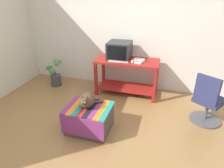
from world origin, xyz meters
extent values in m
plane|color=olive|center=(0.00, 0.00, 0.00)|extent=(14.00, 14.00, 0.00)
cube|color=silver|center=(0.00, 2.05, 1.30)|extent=(8.00, 0.10, 2.60)
cube|color=maroon|center=(-0.46, 1.34, 0.37)|extent=(0.06, 0.06, 0.73)
cube|color=maroon|center=(0.77, 1.35, 0.37)|extent=(0.06, 0.06, 0.73)
cube|color=maroon|center=(0.76, 1.86, 0.37)|extent=(0.06, 0.06, 0.73)
cube|color=maroon|center=(-0.46, 1.85, 0.37)|extent=(0.06, 0.06, 0.73)
cube|color=maroon|center=(0.15, 1.60, 0.15)|extent=(1.20, 0.51, 0.02)
cube|color=maroon|center=(0.15, 1.60, 0.75)|extent=(1.31, 0.60, 0.04)
cube|color=#28282B|center=(-0.04, 1.66, 0.78)|extent=(0.33, 0.33, 0.02)
cube|color=#28282B|center=(-0.04, 1.66, 0.95)|extent=(0.47, 0.47, 0.35)
cube|color=black|center=(-0.03, 1.42, 0.95)|extent=(0.38, 0.01, 0.27)
cube|color=beige|center=(0.00, 1.47, 0.78)|extent=(0.41, 0.19, 0.02)
cube|color=white|center=(0.38, 1.56, 0.79)|extent=(0.25, 0.28, 0.04)
cube|color=#4C4238|center=(-0.14, 0.19, 0.21)|extent=(0.66, 0.53, 0.41)
cube|color=#7A2D6B|center=(-0.14, -0.10, 0.25)|extent=(0.70, 0.01, 0.33)
cube|color=#7A2D6B|center=(-0.45, 0.19, 0.42)|extent=(0.09, 0.58, 0.02)
cube|color=orange|center=(-0.36, 0.19, 0.42)|extent=(0.09, 0.58, 0.02)
cube|color=#1E897A|center=(-0.27, 0.19, 0.42)|extent=(0.09, 0.58, 0.02)
cube|color=#AD2323|center=(-0.18, 0.19, 0.42)|extent=(0.09, 0.58, 0.02)
cube|color=black|center=(-0.10, 0.19, 0.42)|extent=(0.09, 0.58, 0.02)
cube|color=#7A2D6B|center=(-0.01, 0.19, 0.42)|extent=(0.09, 0.58, 0.02)
cube|color=orange|center=(0.08, 0.19, 0.42)|extent=(0.09, 0.58, 0.02)
cube|color=#1E897A|center=(0.16, 0.19, 0.42)|extent=(0.09, 0.58, 0.02)
ellipsoid|color=#473323|center=(-0.17, 0.22, 0.53)|extent=(0.26, 0.36, 0.21)
sphere|color=#473323|center=(-0.16, 0.09, 0.59)|extent=(0.13, 0.13, 0.13)
cylinder|color=#473323|center=(-0.08, 0.32, 0.45)|extent=(0.25, 0.17, 0.04)
cone|color=#473323|center=(-0.19, 0.09, 0.66)|extent=(0.05, 0.05, 0.06)
cone|color=#473323|center=(-0.12, 0.10, 0.66)|extent=(0.05, 0.05, 0.06)
sphere|color=#C6D151|center=(-0.17, 0.04, 0.60)|extent=(0.02, 0.02, 0.02)
sphere|color=#C6D151|center=(-0.13, 0.04, 0.60)|extent=(0.02, 0.02, 0.02)
cylinder|color=#3D3D42|center=(-1.55, 1.52, 0.13)|extent=(0.24, 0.24, 0.26)
cylinder|color=brown|center=(-1.55, 1.52, 0.31)|extent=(0.03, 0.03, 0.10)
ellipsoid|color=#4C8E42|center=(-1.47, 1.50, 0.55)|extent=(0.13, 0.12, 0.10)
ellipsoid|color=#4C8E42|center=(-1.55, 1.67, 0.55)|extent=(0.19, 0.14, 0.10)
ellipsoid|color=#2D7033|center=(-1.70, 1.53, 0.42)|extent=(0.15, 0.14, 0.10)
ellipsoid|color=#38843D|center=(-1.56, 1.42, 0.39)|extent=(0.15, 0.13, 0.13)
cylinder|color=#4C4C51|center=(1.71, 1.00, 0.01)|extent=(0.52, 0.52, 0.03)
cylinder|color=#4C4C51|center=(1.71, 1.00, 0.20)|extent=(0.05, 0.05, 0.34)
cube|color=navy|center=(1.71, 1.00, 0.41)|extent=(0.58, 0.58, 0.08)
cube|color=navy|center=(1.60, 0.84, 0.67)|extent=(0.35, 0.26, 0.44)
cube|color=black|center=(0.35, 1.46, 0.79)|extent=(0.11, 0.04, 0.04)
cylinder|color=#2351B2|center=(0.57, 1.60, 0.77)|extent=(0.06, 0.13, 0.01)
camera|label=1|loc=(0.96, -2.22, 2.09)|focal=31.77mm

